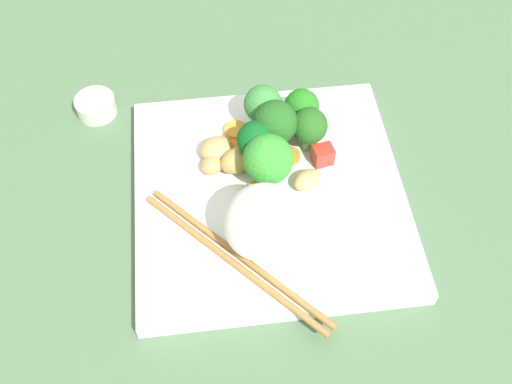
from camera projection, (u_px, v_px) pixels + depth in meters
The scene contains 21 objects.
ground_plane at pixel (269, 204), 65.68cm from camera, with size 110.00×110.00×2.00cm, color #4D6D4C.
square_plate at pixel (269, 194), 64.14cm from camera, with size 28.40×28.40×1.75cm, color white.
rice_mound at pixel (263, 222), 56.81cm from camera, with size 7.76×7.43×7.30cm, color white.
broccoli_floret_0 at pixel (302, 107), 66.42cm from camera, with size 3.96×3.96×4.92cm.
broccoli_floret_1 at pixel (256, 140), 62.77cm from camera, with size 4.01×4.01×5.71cm.
broccoli_floret_2 at pixel (275, 123), 63.48cm from camera, with size 4.82×4.82×6.61cm.
broccoli_floret_3 at pixel (271, 159), 61.05cm from camera, with size 5.26×5.26×6.54cm.
broccoli_floret_4 at pixel (263, 105), 65.77cm from camera, with size 4.25×4.25×5.81cm.
broccoli_floret_5 at pixel (309, 126), 64.28cm from camera, with size 3.98×3.98×5.33cm.
carrot_slice_0 at pixel (289, 156), 65.64cm from camera, with size 2.47×2.47×0.62cm, color orange.
carrot_slice_1 at pixel (236, 130), 67.74cm from camera, with size 2.54×2.54×0.71cm, color orange.
carrot_slice_2 at pixel (242, 147), 66.50cm from camera, with size 2.77×2.77×0.46cm, color orange.
carrot_slice_3 at pixel (257, 194), 62.82cm from camera, with size 2.00×2.00×0.48cm, color orange.
pepper_chunk_0 at pixel (282, 124), 67.29cm from camera, with size 2.03×1.58×2.22cm, color red.
pepper_chunk_1 at pixel (323, 155), 64.71cm from camera, with size 2.13×1.78×2.23cm, color red.
chicken_piece_0 at pixel (216, 149), 65.19cm from camera, with size 3.66×3.18×2.24cm, color tan.
chicken_piece_1 at pixel (212, 165), 64.21cm from camera, with size 2.47×2.24×1.77cm, color tan.
chicken_piece_2 at pixel (306, 177), 63.26cm from camera, with size 3.20×2.33×1.87cm, color tan.
chicken_piece_3 at pixel (237, 160), 64.07cm from camera, with size 3.82×2.78×2.59cm, color tan.
chopstick_pair at pixel (236, 259), 58.27cm from camera, with size 18.56×16.55×0.69cm.
sauce_cup at pixel (96, 106), 71.31cm from camera, with size 4.74×4.74×2.15cm, color silver.
Camera 1 is at (-36.01, 6.96, 53.52)cm, focal length 41.99 mm.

